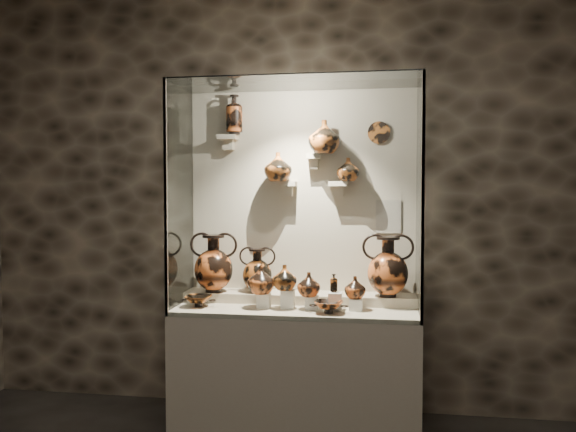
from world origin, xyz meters
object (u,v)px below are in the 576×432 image
object	(u,v)px
amphora_right	(388,266)
ovoid_vase_a	(278,167)
jug_c	(309,284)
jug_e	(355,287)
kylix_right	(329,306)
jug_b	(285,277)
lekythos_small	(334,282)
ovoid_vase_c	(348,169)
kylix_left	(199,300)
amphora_mid	(257,270)
lekythos_tall	(234,112)
jug_a	(261,280)
ovoid_vase_b	(324,137)
amphora_left	(214,263)

from	to	relation	value
amphora_right	ovoid_vase_a	world-z (taller)	ovoid_vase_a
jug_c	jug_e	distance (m)	0.32
kylix_right	jug_b	bearing A→B (deg)	162.65
lekythos_small	kylix_right	bearing A→B (deg)	-93.40
ovoid_vase_a	ovoid_vase_c	size ratio (longest dim) A/B	1.25
amphora_right	kylix_left	size ratio (longest dim) A/B	1.79
amphora_mid	jug_c	xyz separation A→B (m)	(0.41, -0.22, -0.06)
lekythos_small	lekythos_tall	distance (m)	1.46
jug_a	ovoid_vase_a	size ratio (longest dim) A/B	0.94
jug_e	ovoid_vase_c	size ratio (longest dim) A/B	0.89
jug_b	ovoid_vase_c	size ratio (longest dim) A/B	1.04
jug_e	lekythos_small	distance (m)	0.15
lekythos_small	lekythos_tall	world-z (taller)	lekythos_tall
amphora_mid	ovoid_vase_c	distance (m)	0.99
jug_b	lekythos_tall	world-z (taller)	lekythos_tall
jug_c	ovoid_vase_c	world-z (taller)	ovoid_vase_c
amphora_mid	jug_b	bearing A→B (deg)	-58.49
lekythos_small	kylix_right	world-z (taller)	lekythos_small
ovoid_vase_c	jug_b	bearing A→B (deg)	-132.68
lekythos_small	kylix_left	size ratio (longest dim) A/B	0.59
lekythos_small	ovoid_vase_b	distance (m)	1.04
amphora_left	ovoid_vase_b	bearing A→B (deg)	-8.74
jug_c	lekythos_tall	size ratio (longest dim) A/B	0.50
amphora_left	kylix_left	xyz separation A→B (m)	(-0.05, -0.21, -0.24)
amphora_mid	amphora_right	size ratio (longest dim) A/B	0.76
kylix_right	jug_c	bearing A→B (deg)	146.10
jug_e	kylix_left	bearing A→B (deg)	169.52
amphora_mid	jug_b	distance (m)	0.33
jug_c	ovoid_vase_c	bearing A→B (deg)	67.96
ovoid_vase_b	jug_b	bearing A→B (deg)	-159.32
amphora_left	lekythos_tall	size ratio (longest dim) A/B	1.28
lekythos_tall	ovoid_vase_b	world-z (taller)	lekythos_tall
jug_c	jug_e	world-z (taller)	jug_c
kylix_left	ovoid_vase_c	distance (m)	1.42
jug_c	jug_e	xyz separation A→B (m)	(0.32, 0.03, -0.02)
ovoid_vase_a	lekythos_small	bearing A→B (deg)	-39.59
ovoid_vase_b	jug_e	bearing A→B (deg)	-65.09
jug_a	kylix_left	xyz separation A→B (m)	(-0.45, -0.02, -0.15)
amphora_right	jug_e	size ratio (longest dim) A/B	2.82
amphora_left	kylix_left	world-z (taller)	amphora_left
amphora_mid	jug_c	bearing A→B (deg)	-44.15
amphora_right	ovoid_vase_c	size ratio (longest dim) A/B	2.52
amphora_right	kylix_left	xyz separation A→B (m)	(-1.32, -0.21, -0.24)
amphora_mid	lekythos_small	world-z (taller)	amphora_mid
amphora_mid	ovoid_vase_b	distance (m)	1.09
jug_b	ovoid_vase_a	world-z (taller)	ovoid_vase_a
ovoid_vase_b	amphora_mid	bearing A→B (deg)	158.82
lekythos_tall	ovoid_vase_c	xyz separation A→B (m)	(0.85, -0.02, -0.43)
amphora_right	ovoid_vase_a	size ratio (longest dim) A/B	2.02
amphora_left	lekythos_tall	bearing A→B (deg)	24.89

